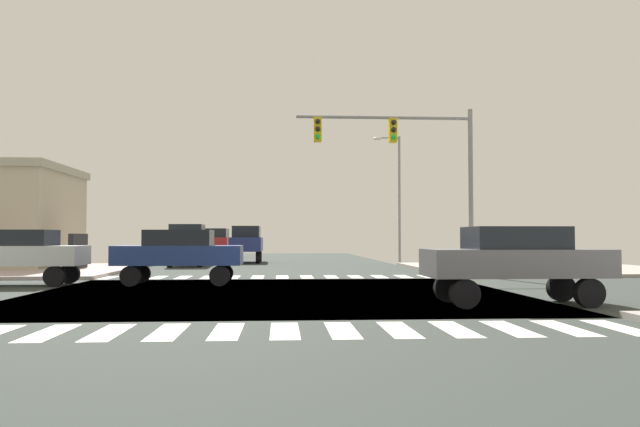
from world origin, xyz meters
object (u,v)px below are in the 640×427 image
object	(u,v)px
street_lamp	(396,187)
sedan_outer_4	(515,258)
sedan_leading_3	(18,252)
pickup_nearside_1	(189,243)
sedan_crossing_1	(179,252)
suv_trailing_2	(247,241)
suv_farside_1	(217,240)
traffic_signal_mast	(405,151)

from	to	relation	value
street_lamp	sedan_outer_4	xyz separation A→B (m)	(-1.79, -24.94, -3.76)
sedan_leading_3	sedan_outer_4	distance (m)	16.13
pickup_nearside_1	sedan_crossing_1	bearing A→B (deg)	96.90
sedan_crossing_1	suv_trailing_2	bearing A→B (deg)	175.94
pickup_nearside_1	sedan_crossing_1	distance (m)	14.01
street_lamp	suv_farside_1	size ratio (longest dim) A/B	1.78
suv_farside_1	sedan_outer_4	xyz separation A→B (m)	(10.83, -36.61, -0.28)
suv_farside_1	sedan_outer_4	distance (m)	38.18
sedan_leading_3	suv_trailing_2	world-z (taller)	suv_trailing_2
traffic_signal_mast	suv_trailing_2	size ratio (longest dim) A/B	1.63
pickup_nearside_1	sedan_outer_4	xyz separation A→B (m)	(10.83, -20.91, -0.17)
pickup_nearside_1	sedan_crossing_1	world-z (taller)	pickup_nearside_1
pickup_nearside_1	suv_trailing_2	world-z (taller)	pickup_nearside_1
sedan_leading_3	sedan_outer_4	world-z (taller)	same
street_lamp	sedan_leading_3	world-z (taller)	street_lamp
street_lamp	pickup_nearside_1	bearing A→B (deg)	-162.27
sedan_outer_4	traffic_signal_mast	bearing A→B (deg)	2.32
pickup_nearside_1	suv_farside_1	world-z (taller)	pickup_nearside_1
sedan_crossing_1	sedan_leading_3	xyz separation A→B (m)	(-5.38, 0.00, 0.00)
street_lamp	sedan_leading_3	size ratio (longest dim) A/B	1.90
pickup_nearside_1	suv_farside_1	xyz separation A→B (m)	(0.00, 15.71, 0.10)
sedan_leading_3	sedan_outer_4	bearing A→B (deg)	64.27
pickup_nearside_1	sedan_outer_4	bearing A→B (deg)	117.38
traffic_signal_mast	sedan_crossing_1	distance (m)	10.42
street_lamp	sedan_leading_3	distance (m)	24.54
traffic_signal_mast	suv_farside_1	world-z (taller)	traffic_signal_mast
suv_trailing_2	sedan_outer_4	distance (m)	26.72
traffic_signal_mast	sedan_crossing_1	xyz separation A→B (m)	(-8.70, -3.98, -4.13)
street_lamp	suv_farside_1	distance (m)	17.54
sedan_crossing_1	sedan_outer_4	world-z (taller)	same
pickup_nearside_1	suv_trailing_2	size ratio (longest dim) A/B	1.11
pickup_nearside_1	sedan_crossing_1	size ratio (longest dim) A/B	1.19
sedan_leading_3	sedan_outer_4	xyz separation A→B (m)	(14.53, -7.00, 0.00)
suv_farside_1	sedan_crossing_1	xyz separation A→B (m)	(1.68, -29.61, -0.28)
pickup_nearside_1	sedan_leading_3	size ratio (longest dim) A/B	1.19
sedan_crossing_1	sedan_leading_3	world-z (taller)	same
suv_farside_1	pickup_nearside_1	bearing A→B (deg)	90.00
suv_farside_1	suv_trailing_2	world-z (taller)	same
traffic_signal_mast	suv_farside_1	distance (m)	27.92
sedan_crossing_1	suv_trailing_2	xyz separation A→B (m)	(1.32, 18.55, 0.28)
sedan_crossing_1	pickup_nearside_1	bearing A→B (deg)	-173.10
street_lamp	sedan_crossing_1	distance (m)	21.34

